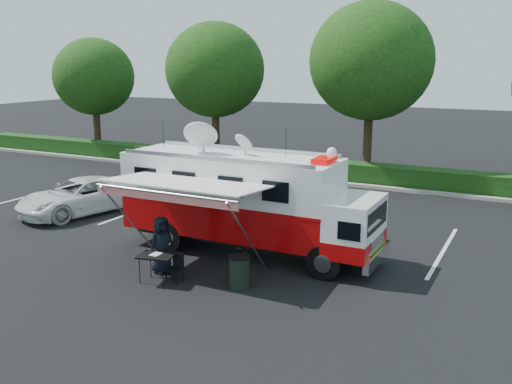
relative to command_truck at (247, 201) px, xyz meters
The scene contains 10 objects.
ground_plane 1.71m from the command_truck, ahead, with size 120.00×120.00×0.00m, color black.
back_border 13.37m from the command_truck, 84.62° to the left, with size 60.00×6.14×8.87m.
stall_lines 3.48m from the command_truck, 98.11° to the left, with size 24.12×5.50×0.01m.
command_truck is the anchor object (origin of this frame).
awning 2.64m from the command_truck, 107.38° to the right, with size 4.54×2.37×2.75m.
white_suv 8.48m from the command_truck, behind, with size 2.30×4.99×1.39m, color silver.
person 3.41m from the command_truck, 117.95° to the right, with size 0.82×0.53×1.67m, color black.
folding_table 3.63m from the command_truck, 107.17° to the right, with size 1.09×0.88×0.82m.
folding_chair 3.32m from the command_truck, 101.28° to the right, with size 0.45×0.47×0.84m.
trash_bin 3.10m from the command_truck, 66.03° to the right, with size 0.60×0.60×0.90m.
Camera 1 is at (8.06, -15.27, 6.03)m, focal length 40.00 mm.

